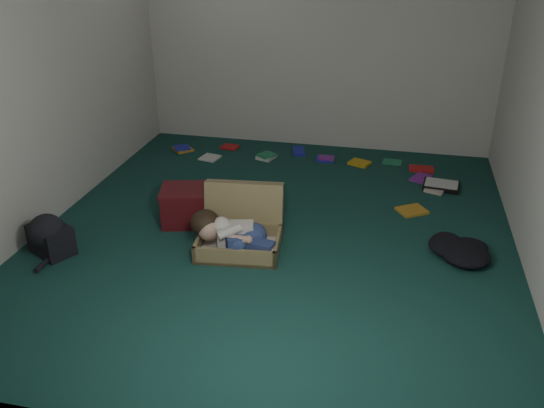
% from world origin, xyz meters
% --- Properties ---
extents(floor, '(4.50, 4.50, 0.00)m').
position_xyz_m(floor, '(0.00, 0.00, 0.00)').
color(floor, '#163F38').
rests_on(floor, ground).
extents(wall_back, '(4.50, 0.00, 4.50)m').
position_xyz_m(wall_back, '(0.00, 2.25, 1.30)').
color(wall_back, silver).
rests_on(wall_back, ground).
extents(wall_front, '(4.50, 0.00, 4.50)m').
position_xyz_m(wall_front, '(0.00, -2.25, 1.30)').
color(wall_front, silver).
rests_on(wall_front, ground).
extents(wall_left, '(0.00, 4.50, 4.50)m').
position_xyz_m(wall_left, '(-2.00, 0.00, 1.30)').
color(wall_left, silver).
rests_on(wall_left, ground).
extents(suitcase, '(0.73, 0.71, 0.49)m').
position_xyz_m(suitcase, '(-0.24, -0.25, 0.15)').
color(suitcase, olive).
rests_on(suitcase, floor).
extents(person, '(0.73, 0.35, 0.30)m').
position_xyz_m(person, '(-0.27, -0.42, 0.19)').
color(person, silver).
rests_on(person, suitcase).
extents(maroon_bin, '(0.55, 0.48, 0.33)m').
position_xyz_m(maroon_bin, '(-0.79, 0.03, 0.16)').
color(maroon_bin, '#531115').
rests_on(maroon_bin, floor).
extents(backpack, '(0.55, 0.51, 0.26)m').
position_xyz_m(backpack, '(-1.70, -0.71, 0.13)').
color(backpack, black).
rests_on(backpack, floor).
extents(clothing_pile, '(0.49, 0.42, 0.14)m').
position_xyz_m(clothing_pile, '(1.48, -0.06, 0.07)').
color(clothing_pile, black).
rests_on(clothing_pile, floor).
extents(paper_tray, '(0.38, 0.31, 0.05)m').
position_xyz_m(paper_tray, '(1.44, 1.29, 0.02)').
color(paper_tray, black).
rests_on(paper_tray, floor).
extents(book_scatter, '(3.07, 1.54, 0.02)m').
position_xyz_m(book_scatter, '(0.21, 1.60, 0.01)').
color(book_scatter, gold).
rests_on(book_scatter, floor).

